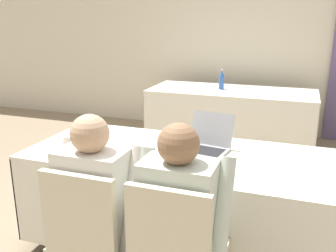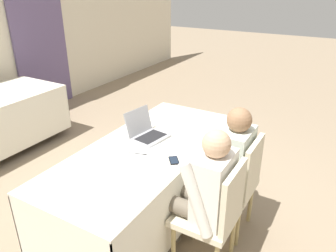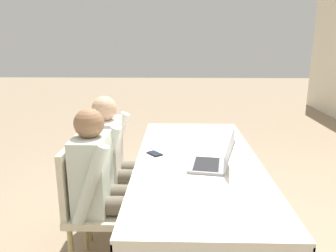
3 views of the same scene
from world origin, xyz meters
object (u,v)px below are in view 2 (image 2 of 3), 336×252
Objects in this scene: chair_near_left at (215,213)px; person_white_shirt at (226,162)px; person_checkered_shirt at (203,190)px; chair_near_right at (236,181)px; laptop at (147,133)px; cell_phone at (174,160)px.

person_white_shirt is at bearing -167.51° from chair_near_left.
person_white_shirt is (0.47, 0.10, 0.16)m from chair_near_left.
chair_near_left is 0.78× the size of person_checkered_shirt.
person_white_shirt is at bearing -90.00° from chair_near_right.
chair_near_right is 0.78× the size of person_white_shirt.
person_white_shirt reaches higher than chair_near_left.
person_checkered_shirt is at bearing -108.99° from laptop.
person_white_shirt is at bearing 5.58° from cell_phone.
cell_phone is at bearing -108.59° from chair_near_left.
chair_near_right is 0.50m from person_checkered_shirt.
chair_near_left and chair_near_right have the same top height.
chair_near_left is (-0.15, -0.43, -0.24)m from cell_phone.
chair_near_right is at bearing -2.17° from cell_phone.
person_white_shirt reaches higher than laptop.
chair_near_left is at bearing 12.49° from person_white_shirt.
chair_near_left is 0.50m from person_white_shirt.
person_checkered_shirt and person_white_shirt have the same top height.
cell_phone is 0.16× the size of chair_near_left.
person_white_shirt is at bearing -180.00° from person_checkered_shirt.
chair_near_left is (-0.40, -0.85, -0.29)m from laptop.
cell_phone is 0.52m from chair_near_left.
laptop is 0.30× the size of person_checkered_shirt.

